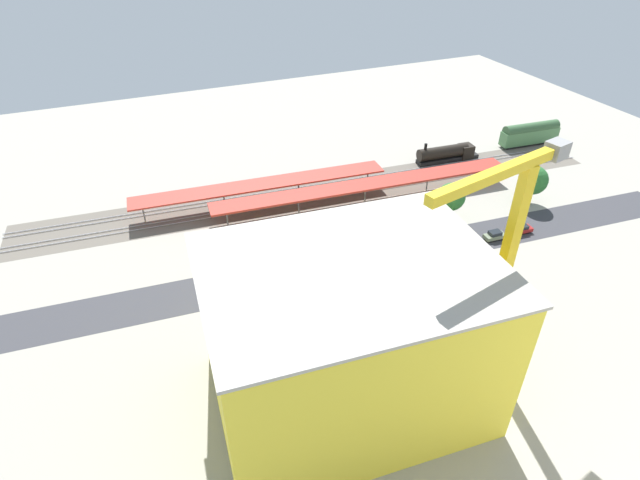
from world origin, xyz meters
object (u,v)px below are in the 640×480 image
at_px(tower_crane, 502,254).
at_px(box_truck_0, 301,299).
at_px(platform_canopy_far, 261,184).
at_px(platform_canopy_near, 366,185).
at_px(box_truck_1, 347,285).
at_px(street_tree_0, 533,180).
at_px(street_tree_1, 294,240).
at_px(parked_car_2, 467,241).
at_px(traffic_light, 316,270).
at_px(parked_car_0, 520,229).
at_px(parked_car_1, 494,236).
at_px(locomotive, 448,154).
at_px(passenger_coach, 530,133).
at_px(parked_car_3, 443,250).
at_px(construction_building, 348,338).
at_px(street_tree_2, 451,197).

xyz_separation_m(tower_crane, box_truck_0, (19.43, -19.30, -16.23)).
distance_m(platform_canopy_far, box_truck_0, 34.73).
xyz_separation_m(platform_canopy_near, platform_canopy_far, (20.31, -7.94, 0.41)).
xyz_separation_m(box_truck_1, street_tree_0, (-47.96, -11.74, 3.66)).
height_order(platform_canopy_near, street_tree_1, street_tree_1).
bearing_deg(platform_canopy_far, parked_car_2, 135.48).
bearing_deg(box_truck_0, platform_canopy_near, -133.19).
bearing_deg(street_tree_1, traffic_light, 91.09).
xyz_separation_m(parked_car_0, box_truck_0, (46.81, 3.73, 1.05)).
relative_size(parked_car_1, parked_car_2, 0.86).
xyz_separation_m(locomotive, box_truck_1, (43.86, 35.47, -0.26)).
bearing_deg(platform_canopy_far, street_tree_0, 156.98).
distance_m(platform_canopy_far, parked_car_0, 52.35).
xyz_separation_m(parked_car_0, parked_car_2, (11.89, -0.69, -0.03)).
bearing_deg(box_truck_0, tower_crane, 135.18).
relative_size(parked_car_0, parked_car_2, 1.01).
xyz_separation_m(passenger_coach, parked_car_1, (36.40, 32.17, -2.33)).
xyz_separation_m(locomotive, passenger_coach, (-24.97, 0.01, 1.18)).
relative_size(locomotive, parked_car_1, 3.88).
distance_m(parked_car_3, construction_building, 37.93).
height_order(box_truck_0, street_tree_0, street_tree_0).
xyz_separation_m(platform_canopy_near, street_tree_0, (-31.54, 14.09, 1.48)).
xyz_separation_m(platform_canopy_near, parked_car_3, (-4.22, 22.83, -3.04)).
bearing_deg(tower_crane, platform_canopy_far, -74.44).
distance_m(passenger_coach, traffic_light, 80.46).
xyz_separation_m(construction_building, traffic_light, (-4.50, -21.01, -6.01)).
bearing_deg(parked_car_0, street_tree_0, -138.00).
height_order(parked_car_0, parked_car_1, parked_car_1).
bearing_deg(street_tree_2, street_tree_0, 178.58).
bearing_deg(platform_canopy_near, construction_building, 60.25).
xyz_separation_m(passenger_coach, construction_building, (77.83, 54.10, 7.31)).
distance_m(box_truck_0, street_tree_0, 57.77).
height_order(box_truck_0, street_tree_2, street_tree_2).
height_order(parked_car_3, street_tree_1, street_tree_1).
bearing_deg(traffic_light, parked_car_0, -178.95).
xyz_separation_m(platform_canopy_near, box_truck_1, (16.42, 25.83, -2.18)).
bearing_deg(locomotive, street_tree_2, 55.79).
xyz_separation_m(street_tree_0, traffic_light, (52.46, 9.36, -0.92)).
xyz_separation_m(platform_canopy_far, parked_car_1, (-36.32, 30.48, -3.48)).
xyz_separation_m(parked_car_1, construction_building, (41.43, 21.93, 9.64)).
bearing_deg(street_tree_0, construction_building, 28.07).
height_order(locomotive, tower_crane, tower_crane).
xyz_separation_m(platform_canopy_near, construction_building, (25.41, 44.47, 6.57)).
height_order(parked_car_3, tower_crane, tower_crane).
xyz_separation_m(construction_building, street_tree_0, (-56.95, -30.37, -5.09)).
bearing_deg(parked_car_1, parked_car_3, 1.43).
distance_m(platform_canopy_far, street_tree_0, 56.35).
distance_m(platform_canopy_far, parked_car_1, 47.54).
distance_m(parked_car_3, tower_crane, 30.20).
bearing_deg(traffic_light, parked_car_3, -178.58).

